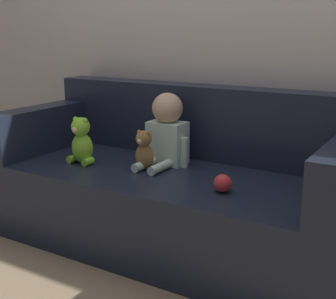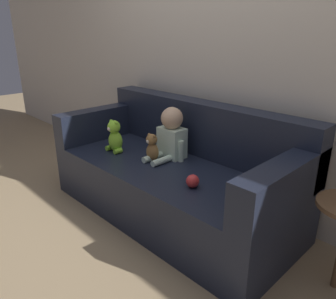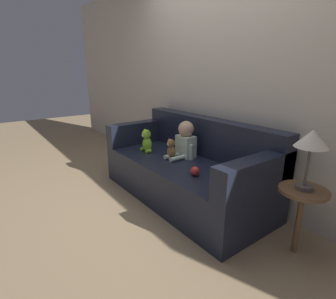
% 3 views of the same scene
% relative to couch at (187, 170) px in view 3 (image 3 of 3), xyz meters
% --- Properties ---
extents(ground_plane, '(12.00, 12.00, 0.00)m').
position_rel_couch_xyz_m(ground_plane, '(0.00, -0.05, -0.30)').
color(ground_plane, '#9E8460').
extents(wall_back, '(8.00, 0.05, 2.60)m').
position_rel_couch_xyz_m(wall_back, '(0.00, 0.46, 1.00)').
color(wall_back, beige).
rests_on(wall_back, ground_plane).
extents(couch, '(1.93, 0.85, 0.84)m').
position_rel_couch_xyz_m(couch, '(0.00, 0.00, 0.00)').
color(couch, black).
rests_on(couch, ground_plane).
extents(person_baby, '(0.27, 0.33, 0.39)m').
position_rel_couch_xyz_m(person_baby, '(-0.09, 0.04, 0.30)').
color(person_baby, silver).
rests_on(person_baby, couch).
extents(teddy_bear_brown, '(0.10, 0.10, 0.21)m').
position_rel_couch_xyz_m(teddy_bear_brown, '(-0.13, -0.11, 0.22)').
color(teddy_bear_brown, olive).
rests_on(teddy_bear_brown, couch).
extents(plush_toy_side, '(0.15, 0.12, 0.26)m').
position_rel_couch_xyz_m(plush_toy_side, '(-0.49, -0.19, 0.24)').
color(plush_toy_side, '#8CD133').
rests_on(plush_toy_side, couch).
extents(toy_ball, '(0.08, 0.08, 0.08)m').
position_rel_couch_xyz_m(toy_ball, '(0.38, -0.23, 0.16)').
color(toy_ball, red).
rests_on(toy_ball, couch).
extents(side_table, '(0.34, 0.34, 0.95)m').
position_rel_couch_xyz_m(side_table, '(1.20, 0.06, 0.41)').
color(side_table, brown).
rests_on(side_table, ground_plane).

